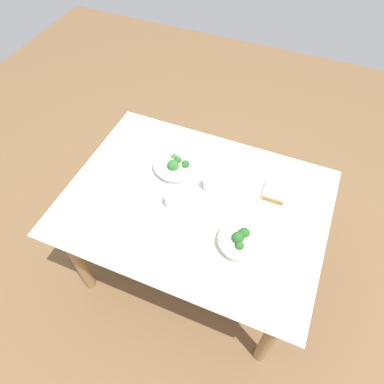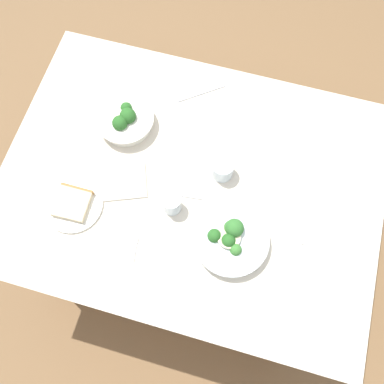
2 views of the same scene
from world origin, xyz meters
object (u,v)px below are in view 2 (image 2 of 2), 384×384
Objects in this scene: water_glass_side at (171,203)px; napkin_folded_upper at (124,182)px; bread_side_plate at (73,204)px; table_knife_left at (296,215)px; broccoli_bowl_near at (125,120)px; water_glass_center at (223,168)px; fork_by_near_bowl at (187,196)px; fork_by_far_bowl at (135,248)px; broccoli_bowl_far at (231,239)px; table_knife_right at (201,93)px.

napkin_folded_upper is (0.20, -0.04, -0.04)m from water_glass_side.
bread_side_plate is 0.36m from water_glass_side.
bread_side_plate is at bearing 79.05° from table_knife_left.
broccoli_bowl_near reaches higher than water_glass_side.
water_glass_center reaches higher than fork_by_near_bowl.
fork_by_far_bowl is (0.08, 0.18, -0.04)m from water_glass_side.
broccoli_bowl_far is 1.18× the size of broccoli_bowl_near.
table_knife_right is at bearing -87.17° from water_glass_side.
table_knife_right is 0.48m from napkin_folded_upper.
water_glass_side is at bearing -15.82° from broccoli_bowl_far.
water_glass_side is 0.80× the size of fork_by_near_bowl.
broccoli_bowl_far is 0.61m from broccoli_bowl_near.
table_knife_right is (0.02, -0.49, -0.04)m from water_glass_side.
broccoli_bowl_near is 2.17× the size of fork_by_near_bowl.
fork_by_far_bowl and fork_by_near_bowl have the same top height.
napkin_folded_upper is (0.43, -0.11, -0.03)m from broccoli_bowl_far.
bread_side_plate is at bearing 61.71° from fork_by_far_bowl.
broccoli_bowl_near is 0.33m from table_knife_right.
water_glass_center is 0.23m from water_glass_side.
broccoli_bowl_far is 2.56× the size of fork_by_near_bowl.
napkin_folded_upper reaches higher than table_knife_right.
broccoli_bowl_far is at bearing 141.95° from fork_by_near_bowl.
bread_side_plate is 2.07× the size of fork_by_far_bowl.
fork_by_near_bowl is 0.50× the size of table_knife_right.
broccoli_bowl_near is 0.73m from table_knife_left.
broccoli_bowl_near is 0.42m from water_glass_center.
water_glass_side is at bearing 167.68° from napkin_folded_upper.
fork_by_near_bowl is (-0.12, -0.23, 0.00)m from fork_by_far_bowl.
water_glass_side is at bearing -165.52° from bread_side_plate.
bread_side_plate is 0.80m from table_knife_left.
broccoli_bowl_near is 1.07× the size of table_knife_right.
napkin_folded_upper is at bearing 70.35° from table_knife_left.
table_knife_left is (-0.71, 0.19, -0.03)m from broccoli_bowl_near.
fork_by_far_bowl is at bearing 20.25° from broccoli_bowl_far.
water_glass_side is 0.49m from table_knife_right.
broccoli_bowl_far is at bearing 165.78° from napkin_folded_upper.
water_glass_side is (0.14, 0.18, 0.00)m from water_glass_center.
bread_side_plate is (0.58, 0.02, -0.02)m from broccoli_bowl_far.
fork_by_near_bowl is 0.62× the size of napkin_folded_upper.
water_glass_side is at bearing 51.84° from water_glass_center.
bread_side_plate is 0.20m from napkin_folded_upper.
broccoli_bowl_far is 0.33m from fork_by_far_bowl.
fork_by_near_bowl is at bearing 71.52° from table_knife_left.
water_glass_center is at bearing -158.22° from napkin_folded_upper.
table_knife_right is (0.17, -0.31, -0.04)m from water_glass_center.
water_glass_side is at bearing 77.80° from table_knife_left.
bread_side_plate is at bearing 28.91° from water_glass_center.
napkin_folded_upper is (0.34, 0.14, -0.04)m from water_glass_center.
table_knife_left is at bearing 165.27° from broccoli_bowl_near.
water_glass_center is 1.02× the size of water_glass_side.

